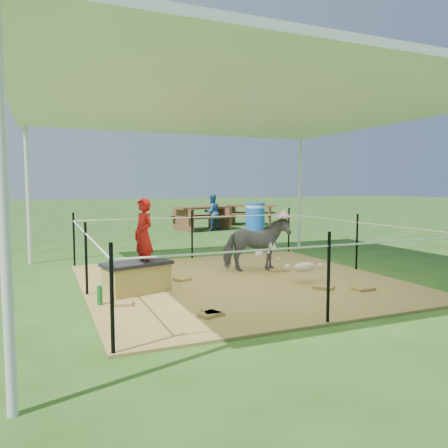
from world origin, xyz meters
name	(u,v)px	position (x,y,z in m)	size (l,w,h in m)	color
ground	(239,282)	(0.00, 0.00, 0.00)	(90.00, 90.00, 0.00)	#2D5919
hay_patch	(239,281)	(0.00, 0.00, 0.01)	(4.60, 4.60, 0.03)	brown
canopy_tent	(240,104)	(0.00, 0.00, 2.69)	(6.30, 6.30, 2.90)	silver
rope_fence	(239,241)	(0.00, 0.00, 0.64)	(4.54, 4.54, 1.00)	black
straw_bale	(137,279)	(-1.61, -0.16, 0.22)	(0.84, 0.42, 0.37)	olive
dark_cloth	(137,263)	(-1.61, -0.16, 0.43)	(0.90, 0.47, 0.05)	black
woman	(144,228)	(-1.51, -0.16, 0.91)	(0.37, 0.24, 1.01)	red
green_bottle	(100,295)	(-2.16, -0.61, 0.15)	(0.07, 0.07, 0.23)	#166729
pony	(256,244)	(0.57, 0.53, 0.49)	(0.50, 1.09, 0.92)	#4D4D52
pink_hat	(256,213)	(0.57, 0.53, 1.02)	(0.29, 0.29, 0.13)	pink
foal	(305,265)	(0.83, -0.54, 0.30)	(0.96, 0.53, 0.53)	beige
trash_barrel	(255,218)	(3.49, 6.31, 0.47)	(0.61, 0.61, 0.95)	blue
picnic_table_near	(202,218)	(2.22, 7.80, 0.39)	(1.86, 1.34, 0.78)	#51311C
picnic_table_far	(251,215)	(4.61, 8.88, 0.38)	(1.82, 1.31, 0.76)	brown
distant_person	(212,212)	(2.50, 7.56, 0.60)	(0.58, 0.46, 1.20)	#2D68AA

